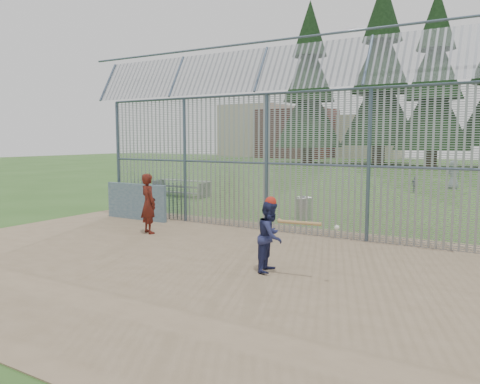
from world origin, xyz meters
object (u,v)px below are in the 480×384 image
Objects in this scene: batter at (271,236)px; onlooker at (148,204)px; trash_can at (303,208)px; dugout_wall at (136,202)px; bleacher at (181,187)px.

onlooker is at bearing 61.96° from batter.
dugout_wall is at bearing -148.14° from trash_can.
batter is at bearing -25.57° from dugout_wall.
onlooker reaches higher than trash_can.
batter is 0.84× the size of onlooker.
trash_can is at bearing -22.01° from bleacher.
batter reaches higher than dugout_wall.
bleacher is (-9.59, 9.28, -0.33)m from batter.
trash_can is (4.78, 2.97, -0.24)m from dugout_wall.
bleacher is at bearing 115.42° from dugout_wall.
trash_can is at bearing -98.36° from onlooker.
onlooker is 0.57× the size of bleacher.
dugout_wall reaches higher than trash_can.
dugout_wall is 2.50m from onlooker.
trash_can is 0.27× the size of bleacher.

